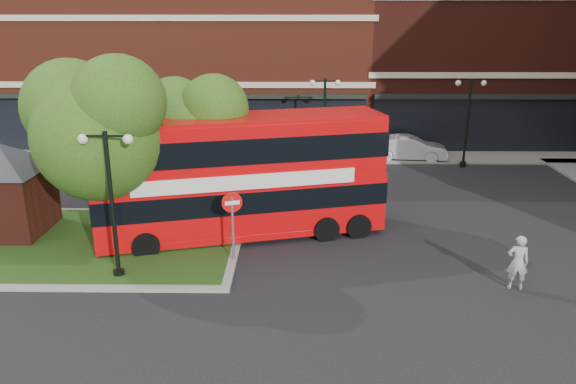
{
  "coord_description": "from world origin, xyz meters",
  "views": [
    {
      "loc": [
        0.36,
        -16.69,
        8.53
      ],
      "look_at": [
        0.1,
        3.47,
        2.0
      ],
      "focal_mm": 35.0,
      "sensor_mm": 36.0,
      "label": 1
    }
  ],
  "objects_px": {
    "bus": "(241,169)",
    "woman": "(518,262)",
    "car_white": "(409,148)",
    "car_silver": "(305,148)"
  },
  "relations": [
    {
      "from": "car_white",
      "to": "car_silver",
      "type": "bearing_deg",
      "value": 96.56
    },
    {
      "from": "woman",
      "to": "car_silver",
      "type": "distance_m",
      "value": 17.6
    },
    {
      "from": "car_silver",
      "to": "car_white",
      "type": "xyz_separation_m",
      "value": [
        6.24,
        0.0,
        0.0
      ]
    },
    {
      "from": "bus",
      "to": "car_silver",
      "type": "height_order",
      "value": "bus"
    },
    {
      "from": "woman",
      "to": "car_white",
      "type": "height_order",
      "value": "woman"
    },
    {
      "from": "bus",
      "to": "car_white",
      "type": "bearing_deg",
      "value": 39.11
    },
    {
      "from": "woman",
      "to": "car_silver",
      "type": "xyz_separation_m",
      "value": [
        -6.52,
        16.34,
        -0.19
      ]
    },
    {
      "from": "bus",
      "to": "woman",
      "type": "relative_size",
      "value": 6.16
    },
    {
      "from": "car_white",
      "to": "woman",
      "type": "bearing_deg",
      "value": -172.44
    },
    {
      "from": "car_silver",
      "to": "car_white",
      "type": "distance_m",
      "value": 6.24
    }
  ]
}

